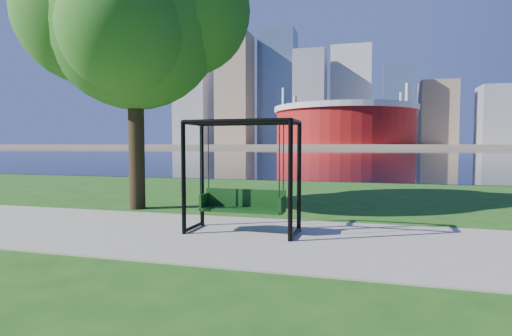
% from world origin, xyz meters
% --- Properties ---
extents(ground, '(900.00, 900.00, 0.00)m').
position_xyz_m(ground, '(0.00, 0.00, 0.00)').
color(ground, '#1E5114').
rests_on(ground, ground).
extents(path, '(120.00, 4.00, 0.03)m').
position_xyz_m(path, '(0.00, -0.50, 0.01)').
color(path, '#9E937F').
rests_on(path, ground).
extents(river, '(900.00, 180.00, 0.02)m').
position_xyz_m(river, '(0.00, 102.00, 0.01)').
color(river, black).
rests_on(river, ground).
extents(far_bank, '(900.00, 228.00, 2.00)m').
position_xyz_m(far_bank, '(0.00, 306.00, 1.00)').
color(far_bank, '#937F60').
rests_on(far_bank, ground).
extents(stadium, '(83.00, 83.00, 32.00)m').
position_xyz_m(stadium, '(-10.00, 235.00, 14.23)').
color(stadium, maroon).
rests_on(stadium, far_bank).
extents(skyline, '(392.00, 66.00, 96.50)m').
position_xyz_m(skyline, '(-4.27, 319.39, 35.89)').
color(skyline, gray).
rests_on(skyline, far_bank).
extents(swing, '(2.32, 1.04, 2.35)m').
position_xyz_m(swing, '(-0.16, -0.15, 1.14)').
color(swing, black).
rests_on(swing, ground).
extents(park_tree, '(6.31, 5.70, 7.84)m').
position_xyz_m(park_tree, '(-4.13, 2.23, 5.45)').
color(park_tree, black).
rests_on(park_tree, ground).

